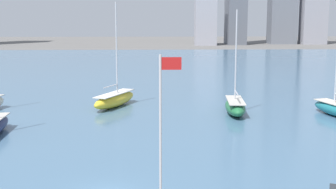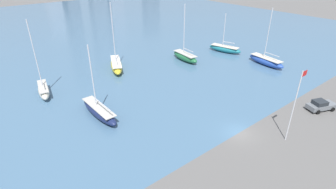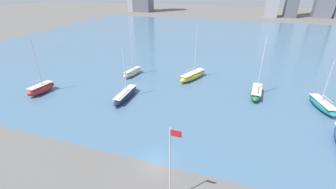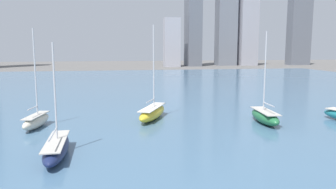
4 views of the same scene
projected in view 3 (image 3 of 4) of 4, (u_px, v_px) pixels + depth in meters
ground_plane at (156, 164)px, 30.98m from camera, size 500.00×500.00×0.00m
harbor_water at (218, 45)px, 90.52m from camera, size 180.00×140.00×0.00m
flag_pole at (171, 164)px, 23.38m from camera, size 1.24×0.14×9.99m
sailboat_navy at (125, 95)px, 48.20m from camera, size 2.38×9.88×11.12m
sailboat_yellow at (193, 75)px, 57.95m from camera, size 6.25×10.12×13.93m
sailboat_red at (41, 89)px, 50.54m from camera, size 3.21×6.96×11.89m
sailboat_teal at (322, 105)px, 44.33m from camera, size 4.58×8.98×9.67m
sailboat_cream at (133, 72)px, 60.19m from camera, size 3.14×7.54×13.12m
sailboat_green at (256, 92)px, 49.17m from camera, size 3.09×8.57×12.86m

